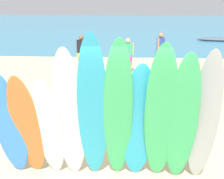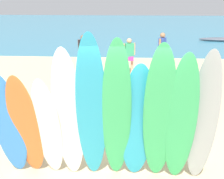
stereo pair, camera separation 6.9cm
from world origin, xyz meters
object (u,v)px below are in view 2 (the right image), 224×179
Objects in this scene: surfboard_blue_0 at (8,126)px; surfboard_teal_6 at (137,124)px; surfboard_green_7 at (159,118)px; surfboard_rack at (106,142)px; surfboard_white_3 at (68,117)px; beachgoer_by_water at (162,49)px; surfboard_teal_4 at (91,113)px; surfboard_white_2 at (48,129)px; beachgoer_near_rack at (83,50)px; surfboard_orange_1 at (26,127)px; surfboard_grey_9 at (203,120)px; surfboard_green_8 at (181,122)px; surfboard_green_5 at (117,115)px; beachgoer_strolling at (129,54)px; beachgoer_photographing at (65,72)px.

surfboard_teal_6 reaches higher than surfboard_blue_0.
surfboard_teal_6 is at bearing 160.08° from surfboard_green_7.
surfboard_blue_0 is (-1.66, -0.52, 0.53)m from surfboard_rack.
surfboard_white_3 reaches higher than beachgoer_by_water.
beachgoer_by_water is at bearing 76.48° from surfboard_teal_6.
surfboard_blue_0 is 0.74× the size of surfboard_teal_4.
surfboard_white_2 is 9.17m from beachgoer_by_water.
beachgoer_near_rack is at bearing 99.61° from surfboard_teal_6.
surfboard_orange_1 is 1.92m from surfboard_teal_6.
beachgoer_near_rack is at bearing 97.56° from surfboard_white_3.
surfboard_grey_9 reaches higher than surfboard_white_2.
surfboard_orange_1 reaches higher than beachgoer_near_rack.
surfboard_grey_9 is at bearing -0.88° from surfboard_teal_4.
surfboard_teal_6 is 0.89× the size of surfboard_green_8.
surfboard_green_5 is 0.69m from surfboard_green_7.
surfboard_grey_9 reaches higher than beachgoer_by_water.
surfboard_rack is 1.81m from surfboard_blue_0.
surfboard_rack is at bearing 32.54° from surfboard_white_2.
surfboard_green_5 is at bearing -177.99° from surfboard_green_7.
surfboard_white_3 is 1.51m from surfboard_green_7.
surfboard_green_8 reaches higher than surfboard_teal_6.
beachgoer_strolling is 1.68m from beachgoer_by_water.
surfboard_white_3 reaches higher than surfboard_blue_0.
beachgoer_by_water is (3.10, 8.75, -0.05)m from surfboard_orange_1.
surfboard_white_2 is (0.39, -0.01, -0.03)m from surfboard_orange_1.
surfboard_blue_0 reaches higher than surfboard_orange_1.
surfboard_teal_4 reaches higher than surfboard_orange_1.
surfboard_teal_4 is 0.81m from surfboard_teal_6.
beachgoer_photographing is at bearing 102.99° from surfboard_teal_4.
surfboard_orange_1 is 1.42× the size of beachgoer_photographing.
beachgoer_by_water is at bearing 73.03° from surfboard_teal_4.
surfboard_white_3 is at bearing 0.46° from surfboard_blue_0.
surfboard_rack is 0.98m from surfboard_teal_6.
surfboard_grey_9 is (2.24, 0.03, -0.00)m from surfboard_white_3.
surfboard_teal_6 is at bearing 3.39° from surfboard_white_3.
surfboard_teal_4 is 1.84× the size of beachgoer_strolling.
surfboard_blue_0 is at bearing 169.95° from surfboard_teal_4.
surfboard_white_3 is at bearing -135.76° from surfboard_rack.
beachgoer_near_rack reaches higher than beachgoer_strolling.
surfboard_orange_1 is at bearing -178.22° from surfboard_white_2.
surfboard_orange_1 is 8.40m from beachgoer_near_rack.
surfboard_white_3 is at bearing -177.58° from surfboard_grey_9.
beachgoer_strolling is (-1.34, 7.91, -0.35)m from surfboard_grey_9.
surfboard_grey_9 is (3.31, -0.02, 0.21)m from surfboard_blue_0.
surfboard_rack is at bearing 155.41° from surfboard_green_8.
beachgoer_by_water is at bearing 75.35° from surfboard_white_2.
surfboard_teal_4 reaches higher than surfboard_blue_0.
surfboard_teal_6 is at bearing 3.53° from surfboard_blue_0.
surfboard_white_2 is 1.91m from surfboard_green_7.
surfboard_white_3 is 0.92× the size of surfboard_green_5.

